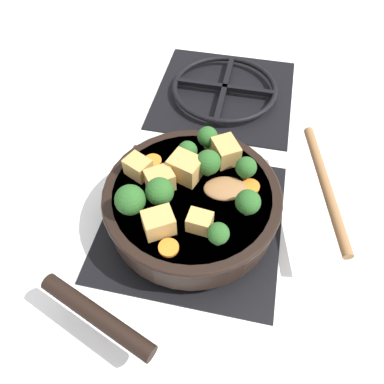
% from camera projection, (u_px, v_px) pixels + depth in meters
% --- Properties ---
extents(ground_plane, '(2.40, 2.40, 0.00)m').
position_uv_depth(ground_plane, '(192.00, 221.00, 0.66)').
color(ground_plane, white).
extents(front_burner_grate, '(0.31, 0.31, 0.03)m').
position_uv_depth(front_burner_grate, '(192.00, 217.00, 0.65)').
color(front_burner_grate, black).
rests_on(front_burner_grate, ground_plane).
extents(rear_burner_grate, '(0.31, 0.31, 0.03)m').
position_uv_depth(rear_burner_grate, '(224.00, 90.00, 0.87)').
color(rear_burner_grate, black).
rests_on(rear_burner_grate, ground_plane).
extents(skillet_pan, '(0.31, 0.40, 0.06)m').
position_uv_depth(skillet_pan, '(191.00, 203.00, 0.61)').
color(skillet_pan, black).
rests_on(skillet_pan, front_burner_grate).
extents(wooden_spoon, '(0.23, 0.25, 0.02)m').
position_uv_depth(wooden_spoon, '(284.00, 187.00, 0.59)').
color(wooden_spoon, olive).
rests_on(wooden_spoon, skillet_pan).
extents(tofu_cube_center_large, '(0.05, 0.05, 0.03)m').
position_uv_depth(tofu_cube_center_large, '(138.00, 167.00, 0.61)').
color(tofu_cube_center_large, tan).
rests_on(tofu_cube_center_large, skillet_pan).
extents(tofu_cube_near_handle, '(0.06, 0.06, 0.04)m').
position_uv_depth(tofu_cube_near_handle, '(226.00, 151.00, 0.62)').
color(tofu_cube_near_handle, tan).
rests_on(tofu_cube_near_handle, skillet_pan).
extents(tofu_cube_east_chunk, '(0.04, 0.03, 0.03)m').
position_uv_depth(tofu_cube_east_chunk, '(200.00, 222.00, 0.54)').
color(tofu_cube_east_chunk, tan).
rests_on(tofu_cube_east_chunk, skillet_pan).
extents(tofu_cube_west_chunk, '(0.06, 0.05, 0.04)m').
position_uv_depth(tofu_cube_west_chunk, '(185.00, 168.00, 0.60)').
color(tofu_cube_west_chunk, tan).
rests_on(tofu_cube_west_chunk, skillet_pan).
extents(tofu_cube_back_piece, '(0.05, 0.05, 0.03)m').
position_uv_depth(tofu_cube_back_piece, '(160.00, 181.00, 0.59)').
color(tofu_cube_back_piece, tan).
rests_on(tofu_cube_back_piece, skillet_pan).
extents(tofu_cube_front_piece, '(0.06, 0.05, 0.03)m').
position_uv_depth(tofu_cube_front_piece, '(159.00, 223.00, 0.54)').
color(tofu_cube_front_piece, tan).
rests_on(tofu_cube_front_piece, skillet_pan).
extents(broccoli_floret_near_spoon, '(0.04, 0.04, 0.05)m').
position_uv_depth(broccoli_floret_near_spoon, '(208.00, 163.00, 0.60)').
color(broccoli_floret_near_spoon, '#709956').
rests_on(broccoli_floret_near_spoon, skillet_pan).
extents(broccoli_floret_center_top, '(0.05, 0.05, 0.05)m').
position_uv_depth(broccoli_floret_center_top, '(130.00, 200.00, 0.55)').
color(broccoli_floret_center_top, '#709956').
rests_on(broccoli_floret_center_top, skillet_pan).
extents(broccoli_floret_east_rim, '(0.03, 0.03, 0.04)m').
position_uv_depth(broccoli_floret_east_rim, '(188.00, 151.00, 0.62)').
color(broccoli_floret_east_rim, '#709956').
rests_on(broccoli_floret_east_rim, skillet_pan).
extents(broccoli_floret_west_rim, '(0.04, 0.04, 0.05)m').
position_uv_depth(broccoli_floret_west_rim, '(160.00, 192.00, 0.56)').
color(broccoli_floret_west_rim, '#709956').
rests_on(broccoli_floret_west_rim, skillet_pan).
extents(broccoli_floret_north_edge, '(0.03, 0.03, 0.04)m').
position_uv_depth(broccoli_floret_north_edge, '(246.00, 168.00, 0.59)').
color(broccoli_floret_north_edge, '#709956').
rests_on(broccoli_floret_north_edge, skillet_pan).
extents(broccoli_floret_south_cluster, '(0.04, 0.04, 0.05)m').
position_uv_depth(broccoli_floret_south_cluster, '(248.00, 202.00, 0.55)').
color(broccoli_floret_south_cluster, '#709956').
rests_on(broccoli_floret_south_cluster, skillet_pan).
extents(broccoli_floret_mid_floret, '(0.03, 0.03, 0.04)m').
position_uv_depth(broccoli_floret_mid_floret, '(218.00, 234.00, 0.52)').
color(broccoli_floret_mid_floret, '#709956').
rests_on(broccoli_floret_mid_floret, skillet_pan).
extents(broccoli_floret_small_inner, '(0.04, 0.04, 0.04)m').
position_uv_depth(broccoli_floret_small_inner, '(207.00, 137.00, 0.64)').
color(broccoli_floret_small_inner, '#709956').
rests_on(broccoli_floret_small_inner, skillet_pan).
extents(carrot_slice_orange_thin, '(0.03, 0.03, 0.01)m').
position_uv_depth(carrot_slice_orange_thin, '(153.00, 161.00, 0.63)').
color(carrot_slice_orange_thin, orange).
rests_on(carrot_slice_orange_thin, skillet_pan).
extents(carrot_slice_near_center, '(0.03, 0.03, 0.01)m').
position_uv_depth(carrot_slice_near_center, '(250.00, 186.00, 0.60)').
color(carrot_slice_near_center, orange).
rests_on(carrot_slice_near_center, skillet_pan).
extents(carrot_slice_edge_slice, '(0.03, 0.03, 0.01)m').
position_uv_depth(carrot_slice_edge_slice, '(169.00, 248.00, 0.53)').
color(carrot_slice_edge_slice, orange).
rests_on(carrot_slice_edge_slice, skillet_pan).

